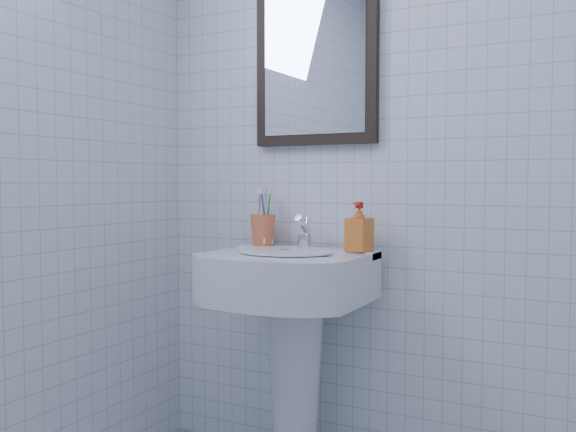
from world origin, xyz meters
The scene contains 6 objects.
wall_back centered at (0.00, 1.20, 1.25)m, with size 2.20×0.02×2.50m, color silver.
washbasin centered at (-0.43, 0.99, 0.58)m, with size 0.56×0.41×0.86m.
faucet centered at (-0.43, 1.09, 0.90)m, with size 0.05×0.11×0.13m.
toothbrush_cup centered at (-0.62, 1.11, 0.91)m, with size 0.10×0.10×0.12m, color #E26237, non-canonical shape.
soap_dispenser centered at (-0.21, 1.09, 0.94)m, with size 0.08×0.08×0.18m, color #D44914.
wall_mirror centered at (-0.43, 1.18, 1.55)m, with size 0.50×0.04×0.62m.
Camera 1 is at (0.63, -1.06, 1.10)m, focal length 40.00 mm.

